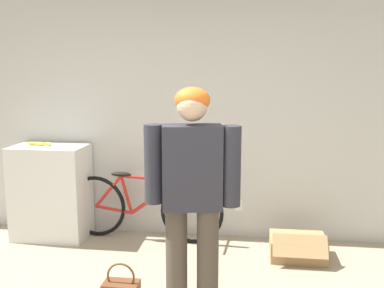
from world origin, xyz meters
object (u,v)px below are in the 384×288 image
Objects in this scene: banana at (40,144)px; person at (192,186)px; cardboard_box at (298,247)px; bicycle at (143,207)px.

person is at bearing -36.22° from banana.
person reaches higher than cardboard_box.
cardboard_box is (2.70, -0.23, -0.92)m from banana.
bicycle is 3.28× the size of cardboard_box.
banana is 0.57× the size of cardboard_box.
bicycle is at bearing 170.66° from cardboard_box.
person is 0.97× the size of bicycle.
banana reaches higher than cardboard_box.
person is 1.67m from cardboard_box.
banana is at bearing 175.21° from cardboard_box.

